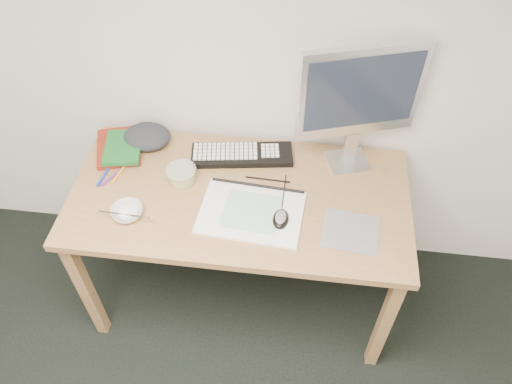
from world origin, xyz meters
TOP-DOWN VIEW (x-y plane):
  - desk at (0.15, 1.43)m, footprint 1.40×0.70m
  - mousepad at (0.60, 1.29)m, footprint 0.23×0.22m
  - sketchpad at (0.21, 1.34)m, footprint 0.43×0.32m
  - keyboard at (0.13, 1.65)m, footprint 0.46×0.20m
  - monitor at (0.59, 1.68)m, footprint 0.48×0.20m
  - mouse at (0.33, 1.31)m, footprint 0.07×0.10m
  - rice_bowl at (-0.27, 1.27)m, footprint 0.16×0.16m
  - chopsticks at (-0.27, 1.24)m, footprint 0.21×0.03m
  - fruit_tub at (-0.10, 1.48)m, footprint 0.13×0.13m
  - book_red at (-0.43, 1.63)m, footprint 0.25×0.29m
  - book_green at (-0.40, 1.61)m, footprint 0.19×0.24m
  - cloth_lump at (-0.31, 1.69)m, footprint 0.22×0.20m
  - pencil_pink at (0.11, 1.46)m, footprint 0.19×0.08m
  - pencil_tan at (0.15, 1.45)m, footprint 0.13×0.15m
  - pencil_black at (0.26, 1.53)m, footprint 0.19×0.02m
  - marker_blue at (-0.44, 1.47)m, footprint 0.03×0.13m
  - marker_orange at (-0.38, 1.49)m, footprint 0.04×0.13m
  - marker_purple at (-0.40, 1.46)m, footprint 0.08×0.12m

SIDE VIEW (x-z plane):
  - desk at x=0.15m, z-range 0.29..1.04m
  - mousepad at x=0.60m, z-range 0.75..0.75m
  - pencil_black at x=0.26m, z-range 0.75..0.76m
  - pencil_tan at x=0.15m, z-range 0.75..0.76m
  - pencil_pink at x=0.11m, z-range 0.75..0.76m
  - sketchpad at x=0.21m, z-range 0.75..0.76m
  - marker_purple at x=-0.40m, z-range 0.75..0.76m
  - marker_blue at x=-0.44m, z-range 0.75..0.76m
  - marker_orange at x=-0.38m, z-range 0.75..0.76m
  - book_red at x=-0.43m, z-range 0.75..0.77m
  - keyboard at x=0.13m, z-range 0.75..0.78m
  - rice_bowl at x=-0.27m, z-range 0.75..0.79m
  - mouse at x=0.33m, z-range 0.76..0.80m
  - fruit_tub at x=-0.10m, z-range 0.75..0.81m
  - book_green at x=-0.40m, z-range 0.77..0.79m
  - cloth_lump at x=-0.31m, z-range 0.75..0.82m
  - chopsticks at x=-0.27m, z-range 0.78..0.80m
  - monitor at x=0.59m, z-range 0.82..1.39m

